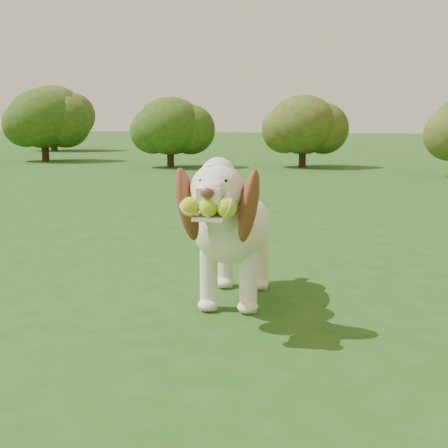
% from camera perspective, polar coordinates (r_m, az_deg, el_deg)
% --- Properties ---
extents(ground, '(80.00, 80.00, 0.00)m').
position_cam_1_polar(ground, '(4.19, -3.11, -4.55)').
color(ground, '#1C4B15').
rests_on(ground, ground).
extents(dog, '(0.53, 1.30, 0.84)m').
position_cam_1_polar(dog, '(3.43, 0.81, -0.05)').
color(dog, white).
rests_on(dog, ground).
extents(shrub_a, '(1.42, 1.42, 1.47)m').
position_cam_1_polar(shrub_a, '(13.21, -4.95, 8.92)').
color(shrub_a, '#382314').
rests_on(shrub_a, ground).
extents(shrub_g, '(1.98, 1.98, 2.05)m').
position_cam_1_polar(shrub_g, '(20.63, -15.39, 9.83)').
color(shrub_g, '#382314').
rests_on(shrub_g, ground).
extents(shrub_e, '(1.67, 1.67, 1.73)m').
position_cam_1_polar(shrub_e, '(15.67, -16.15, 9.27)').
color(shrub_e, '#382314').
rests_on(shrub_e, ground).
extents(shrub_b, '(1.46, 1.46, 1.51)m').
position_cam_1_polar(shrub_b, '(13.30, 7.23, 8.99)').
color(shrub_b, '#382314').
rests_on(shrub_b, ground).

